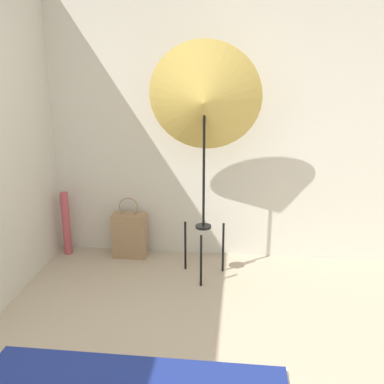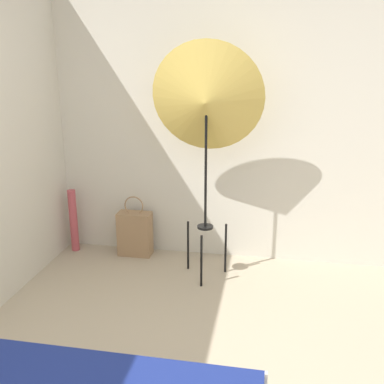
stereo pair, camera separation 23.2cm
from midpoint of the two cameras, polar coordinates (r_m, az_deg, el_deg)
wall_back at (r=4.14m, az=2.88°, el=8.98°), size 8.00×0.05×2.60m
photo_umbrella at (r=3.62m, az=3.71°, el=11.38°), size 0.92×0.39×2.00m
tote_bag at (r=4.39m, az=-5.75°, el=-5.25°), size 0.32×0.16×0.60m
paper_roll at (r=4.55m, az=-13.41°, el=-3.57°), size 0.08×0.08×0.63m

